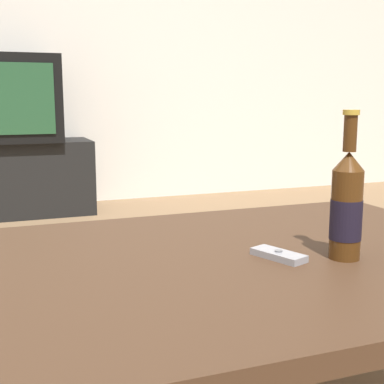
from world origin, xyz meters
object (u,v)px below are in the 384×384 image
tv_stand (14,178)px  cell_phone (278,255)px  television (10,99)px  beer_bottle (346,206)px

tv_stand → cell_phone: 2.81m
cell_phone → tv_stand: bearing=77.3°
cell_phone → television: bearing=77.3°
television → beer_bottle: size_ratio=2.06×
television → beer_bottle: television is taller
television → cell_phone: 2.81m
tv_stand → beer_bottle: (0.53, -2.82, 0.31)m
television → cell_phone: size_ratio=4.95×
tv_stand → cell_phone: tv_stand is taller
tv_stand → cell_phone: bearing=-81.7°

